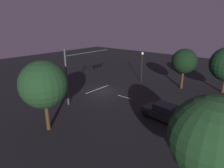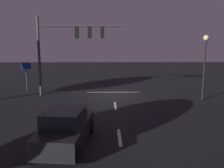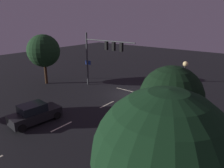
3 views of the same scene
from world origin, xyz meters
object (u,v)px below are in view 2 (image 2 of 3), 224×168
at_px(traffic_signal_assembly, 69,40).
at_px(route_sign, 26,70).
at_px(car_approaching, 66,128).
at_px(street_lamp_left_kerb, 205,55).

relative_size(traffic_signal_assembly, route_sign, 2.68).
distance_m(car_approaching, route_sign, 14.16).
bearing_deg(route_sign, traffic_signal_assembly, 155.80).
relative_size(car_approaching, route_sign, 1.61).
height_order(car_approaching, route_sign, route_sign).
xyz_separation_m(street_lamp_left_kerb, route_sign, (15.61, -4.21, -1.62)).
bearing_deg(street_lamp_left_kerb, route_sign, -15.11).
bearing_deg(traffic_signal_assembly, street_lamp_left_kerb, 168.92).
distance_m(traffic_signal_assembly, route_sign, 5.75).
relative_size(traffic_signal_assembly, street_lamp_left_kerb, 1.43).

